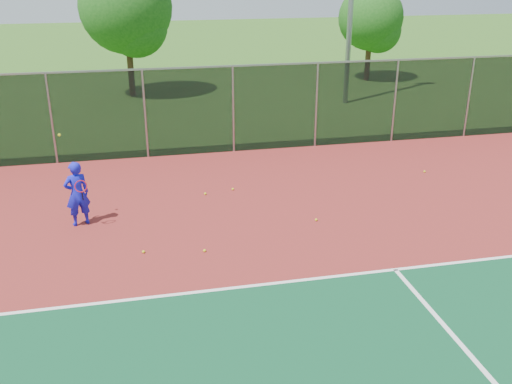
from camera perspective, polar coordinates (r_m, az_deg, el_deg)
ground at (r=10.00m, az=10.44°, el=-17.43°), size 120.00×120.00×0.00m
court_apron at (r=11.49m, az=6.67°, el=-11.28°), size 30.00×20.00×0.02m
fence_back at (r=19.89m, az=-2.29°, el=8.34°), size 30.00×0.06×3.03m
tennis_player at (r=15.02m, az=-17.46°, el=-0.15°), size 0.72×0.71×2.40m
practice_ball_0 at (r=13.37m, az=-5.17°, el=-5.85°), size 0.07×0.07×0.07m
practice_ball_1 at (r=18.98m, az=16.50°, el=1.97°), size 0.07×0.07×0.07m
practice_ball_2 at (r=16.53m, az=-5.10°, el=-0.17°), size 0.07×0.07×0.07m
practice_ball_4 at (r=14.91m, az=6.04°, el=-2.78°), size 0.07×0.07×0.07m
practice_ball_5 at (r=16.81m, az=-2.33°, el=0.29°), size 0.07×0.07×0.07m
practice_ball_8 at (r=13.52m, az=-11.19°, el=-5.88°), size 0.07×0.07×0.07m
tree_back_left at (r=28.91m, az=-12.67°, el=17.20°), size 4.40×4.40×6.46m
tree_back_mid at (r=33.02m, az=11.60°, el=16.42°), size 3.52×3.52×5.16m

